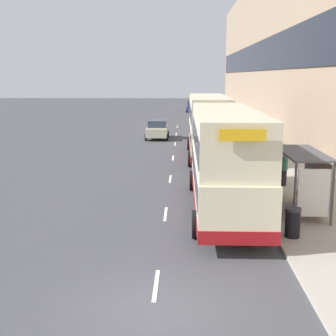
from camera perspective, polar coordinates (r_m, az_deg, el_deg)
The scene contains 18 objects.
ground_plane at distance 12.06m, azimuth -1.87°, elevation -16.92°, with size 220.00×220.00×0.00m, color #424247.
pavement at distance 49.77m, azimuth 8.60°, elevation 4.60°, with size 5.00×93.00×0.14m.
terrace_facade at distance 50.16m, azimuth 13.57°, elevation 14.29°, with size 3.10×93.00×17.32m.
lane_mark_0 at distance 13.30m, azimuth -1.46°, elevation -14.09°, with size 0.12×2.00×0.01m.
lane_mark_1 at distance 19.63m, azimuth -0.29°, elevation -5.62°, with size 0.12×2.00×0.01m.
lane_mark_2 at distance 26.19m, azimuth 0.28°, elevation -1.33°, with size 0.12×2.00×0.01m.
lane_mark_3 at distance 32.83m, azimuth 0.62°, elevation 1.24°, with size 0.12×2.00×0.01m.
lane_mark_4 at distance 39.52m, azimuth 0.85°, elevation 2.94°, with size 0.12×2.00×0.01m.
lane_mark_5 at distance 46.24m, azimuth 1.01°, elevation 4.14°, with size 0.12×2.00×0.01m.
lane_mark_6 at distance 52.97m, azimuth 1.14°, elevation 5.04°, with size 0.12×2.00×0.01m.
bus_shelter at distance 19.74m, azimuth 16.68°, elevation -0.41°, with size 1.60×4.20×2.48m.
double_decker_bus_near at distance 19.68m, azimuth 6.98°, elevation 1.16°, with size 2.85×10.94×4.30m.
double_decker_bus_ahead at distance 32.62m, azimuth 4.95°, elevation 5.17°, with size 2.85×10.52×4.30m.
car_0 at distance 42.87m, azimuth -1.32°, elevation 4.70°, with size 2.06×3.91×1.68m.
car_1 at distance 74.92m, azimuth 3.00°, elevation 7.52°, with size 1.97×4.01×1.82m.
pedestrian_at_shelter at distance 20.56m, azimuth 12.69°, elevation -2.10°, with size 0.35×0.35×1.78m.
pedestrian_1 at distance 24.55m, azimuth 13.98°, elevation -0.09°, with size 0.34×0.34×1.72m.
litter_bin at distance 16.94m, azimuth 14.95°, elevation -6.42°, with size 0.55×0.55×1.05m.
Camera 1 is at (0.74, -10.62, 5.69)m, focal length 50.00 mm.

